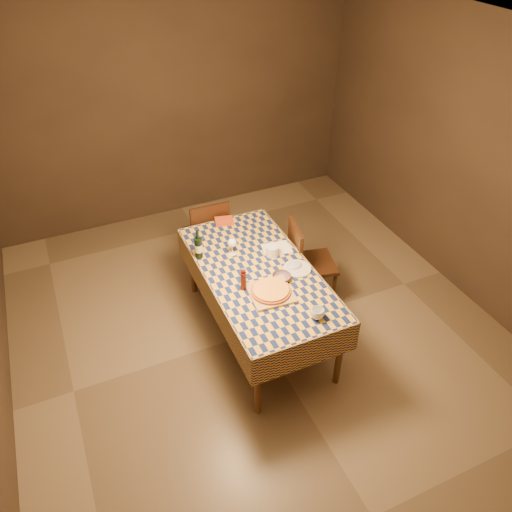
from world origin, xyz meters
The scene contains 16 objects.
room centered at (0.00, 0.00, 1.35)m, with size 5.00×5.10×2.70m.
dining_table centered at (0.00, 0.00, 0.69)m, with size 0.94×1.84×0.77m.
cutting_board centered at (-0.03, -0.32, 0.78)m, with size 0.36×0.36×0.02m, color tan.
pizza centered at (-0.03, -0.32, 0.81)m, with size 0.43×0.43×0.03m.
pepper_mill centered at (-0.21, -0.17, 0.87)m, with size 0.07×0.07×0.21m.
bowl centered at (0.13, -0.19, 0.80)m, with size 0.16×0.16×0.05m, color #634953.
wine_glass centered at (-0.12, 0.32, 0.89)m, with size 0.08×0.08×0.17m.
wine_bottle centered at (-0.41, 0.41, 0.88)m, with size 0.09×0.09×0.29m.
deli_tub centered at (0.21, 0.16, 0.82)m, with size 0.12×0.12×0.10m, color silver.
takeout_container centered at (0.00, 0.84, 0.79)m, with size 0.18×0.13×0.04m, color #B94018.
white_plate centered at (0.32, -0.12, 0.78)m, with size 0.25×0.25×0.01m, color silver.
tumbler centered at (0.19, -0.73, 0.81)m, with size 0.11×0.11×0.09m, color white.
flour_patch centered at (0.30, 0.23, 0.77)m, with size 0.26×0.20×0.00m, color white.
flour_bag centered at (0.31, -0.09, 0.79)m, with size 0.14×0.11×0.04m, color #ACB3DC.
chair_far centered at (-0.10, 1.08, 0.52)m, with size 0.43×0.44×0.93m.
chair_right centered at (0.63, 0.25, 0.52)m, with size 0.51×0.50×0.93m.
Camera 1 is at (-1.42, -3.13, 3.57)m, focal length 35.00 mm.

